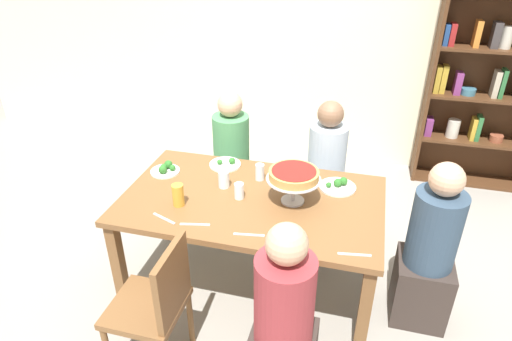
# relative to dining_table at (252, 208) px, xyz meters

# --- Properties ---
(ground_plane) EXTENTS (12.00, 12.00, 0.00)m
(ground_plane) POSITION_rel_dining_table_xyz_m (0.00, 0.00, -0.66)
(ground_plane) COLOR gray
(rear_partition) EXTENTS (8.00, 0.12, 2.80)m
(rear_partition) POSITION_rel_dining_table_xyz_m (0.00, 2.20, 0.74)
(rear_partition) COLOR beige
(rear_partition) RESTS_ON ground_plane
(dining_table) EXTENTS (1.68, 1.00, 0.74)m
(dining_table) POSITION_rel_dining_table_xyz_m (0.00, 0.00, 0.00)
(dining_table) COLOR brown
(dining_table) RESTS_ON ground_plane
(bookshelf) EXTENTS (1.10, 0.30, 2.21)m
(bookshelf) POSITION_rel_dining_table_xyz_m (1.71, 2.01, 0.48)
(bookshelf) COLOR #4C2D19
(bookshelf) RESTS_ON ground_plane
(diner_far_left) EXTENTS (0.34, 0.34, 1.15)m
(diner_far_left) POSITION_rel_dining_table_xyz_m (-0.40, 0.80, -0.17)
(diner_far_left) COLOR #382D28
(diner_far_left) RESTS_ON ground_plane
(diner_far_right) EXTENTS (0.34, 0.34, 1.15)m
(diner_far_right) POSITION_rel_dining_table_xyz_m (0.39, 0.80, -0.17)
(diner_far_right) COLOR #382D28
(diner_far_right) RESTS_ON ground_plane
(diner_head_east) EXTENTS (0.34, 0.34, 1.15)m
(diner_head_east) POSITION_rel_dining_table_xyz_m (1.13, 0.00, -0.17)
(diner_head_east) COLOR #382D28
(diner_head_east) RESTS_ON ground_plane
(diner_near_right) EXTENTS (0.34, 0.34, 1.15)m
(diner_near_right) POSITION_rel_dining_table_xyz_m (0.38, -0.79, -0.17)
(diner_near_right) COLOR #382D28
(diner_near_right) RESTS_ON ground_plane
(chair_near_left) EXTENTS (0.40, 0.40, 0.87)m
(chair_near_left) POSITION_rel_dining_table_xyz_m (-0.33, -0.77, -0.17)
(chair_near_left) COLOR brown
(chair_near_left) RESTS_ON ground_plane
(deep_dish_pizza_stand) EXTENTS (0.34, 0.34, 0.23)m
(deep_dish_pizza_stand) POSITION_rel_dining_table_xyz_m (0.26, 0.03, 0.27)
(deep_dish_pizza_stand) COLOR silver
(deep_dish_pizza_stand) RESTS_ON dining_table
(salad_plate_near_diner) EXTENTS (0.25, 0.25, 0.07)m
(salad_plate_near_diner) POSITION_rel_dining_table_xyz_m (0.53, 0.27, 0.10)
(salad_plate_near_diner) COLOR white
(salad_plate_near_diner) RESTS_ON dining_table
(salad_plate_far_diner) EXTENTS (0.23, 0.23, 0.06)m
(salad_plate_far_diner) POSITION_rel_dining_table_xyz_m (-0.31, 0.38, 0.10)
(salad_plate_far_diner) COLOR white
(salad_plate_far_diner) RESTS_ON dining_table
(salad_plate_spare) EXTENTS (0.21, 0.21, 0.07)m
(salad_plate_spare) POSITION_rel_dining_table_xyz_m (-0.69, 0.17, 0.11)
(salad_plate_spare) COLOR white
(salad_plate_spare) RESTS_ON dining_table
(beer_glass_amber_tall) EXTENTS (0.07, 0.07, 0.15)m
(beer_glass_amber_tall) POSITION_rel_dining_table_xyz_m (-0.43, -0.20, 0.16)
(beer_glass_amber_tall) COLOR gold
(beer_glass_amber_tall) RESTS_ON dining_table
(water_glass_clear_near) EXTENTS (0.06, 0.06, 0.12)m
(water_glass_clear_near) POSITION_rel_dining_table_xyz_m (-0.01, 0.24, 0.14)
(water_glass_clear_near) COLOR white
(water_glass_clear_near) RESTS_ON dining_table
(water_glass_clear_far) EXTENTS (0.06, 0.06, 0.11)m
(water_glass_clear_far) POSITION_rel_dining_table_xyz_m (-0.08, -0.02, 0.14)
(water_glass_clear_far) COLOR white
(water_glass_clear_far) RESTS_ON dining_table
(water_glass_clear_spare) EXTENTS (0.08, 0.08, 0.12)m
(water_glass_clear_spare) POSITION_rel_dining_table_xyz_m (-0.22, 0.09, 0.14)
(water_glass_clear_spare) COLOR white
(water_glass_clear_spare) RESTS_ON dining_table
(cutlery_fork_near) EXTENTS (0.18, 0.04, 0.00)m
(cutlery_fork_near) POSITION_rel_dining_table_xyz_m (0.68, -0.41, 0.09)
(cutlery_fork_near) COLOR silver
(cutlery_fork_near) RESTS_ON dining_table
(cutlery_knife_near) EXTENTS (0.17, 0.08, 0.00)m
(cutlery_knife_near) POSITION_rel_dining_table_xyz_m (-0.45, -0.36, 0.09)
(cutlery_knife_near) COLOR silver
(cutlery_knife_near) RESTS_ON dining_table
(cutlery_fork_far) EXTENTS (0.18, 0.04, 0.00)m
(cutlery_fork_far) POSITION_rel_dining_table_xyz_m (0.09, -0.38, 0.09)
(cutlery_fork_far) COLOR silver
(cutlery_fork_far) RESTS_ON dining_table
(cutlery_knife_far) EXTENTS (0.18, 0.05, 0.00)m
(cutlery_knife_far) POSITION_rel_dining_table_xyz_m (-0.25, -0.37, 0.09)
(cutlery_knife_far) COLOR silver
(cutlery_knife_far) RESTS_ON dining_table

